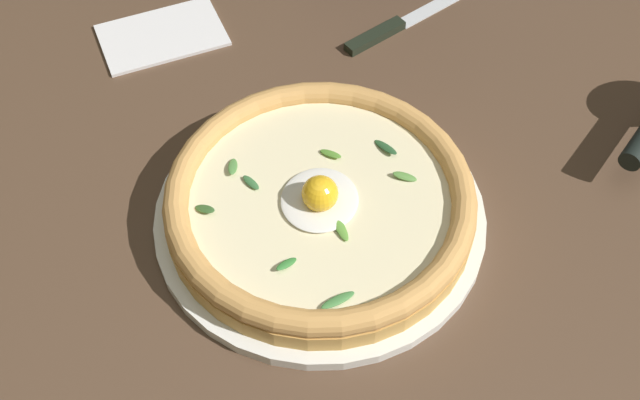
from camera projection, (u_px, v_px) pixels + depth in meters
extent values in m
cube|color=brown|center=(349.00, 250.00, 0.77)|extent=(2.40, 2.40, 0.03)
cylinder|color=white|center=(320.00, 217.00, 0.77)|extent=(0.32, 0.32, 0.01)
cylinder|color=#D8A150|center=(320.00, 207.00, 0.76)|extent=(0.29, 0.29, 0.02)
torus|color=tan|center=(320.00, 196.00, 0.74)|extent=(0.29, 0.29, 0.02)
cylinder|color=#F9EBBD|center=(320.00, 199.00, 0.75)|extent=(0.25, 0.25, 0.00)
ellipsoid|color=white|center=(320.00, 199.00, 0.74)|extent=(0.08, 0.07, 0.01)
sphere|color=yellow|center=(320.00, 193.00, 0.73)|extent=(0.03, 0.03, 0.03)
ellipsoid|color=#5B9836|center=(331.00, 154.00, 0.77)|extent=(0.01, 0.02, 0.01)
ellipsoid|color=#2E5F33|center=(386.00, 147.00, 0.78)|extent=(0.02, 0.03, 0.01)
ellipsoid|color=#458642|center=(338.00, 300.00, 0.68)|extent=(0.03, 0.03, 0.01)
ellipsoid|color=#3B733F|center=(251.00, 182.00, 0.75)|extent=(0.02, 0.02, 0.00)
ellipsoid|color=#327832|center=(286.00, 264.00, 0.70)|extent=(0.02, 0.02, 0.01)
ellipsoid|color=#4C843F|center=(233.00, 167.00, 0.76)|extent=(0.02, 0.01, 0.01)
ellipsoid|color=#54893C|center=(405.00, 176.00, 0.76)|extent=(0.01, 0.02, 0.01)
ellipsoid|color=#3B6830|center=(205.00, 209.00, 0.73)|extent=(0.01, 0.02, 0.01)
ellipsoid|color=#5E9C39|center=(339.00, 226.00, 0.72)|extent=(0.03, 0.03, 0.01)
cube|color=silver|center=(447.00, 0.00, 0.97)|extent=(0.13, 0.10, 0.00)
cube|color=black|center=(375.00, 36.00, 0.93)|extent=(0.07, 0.06, 0.01)
cube|color=white|center=(162.00, 34.00, 0.93)|extent=(0.16, 0.17, 0.01)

